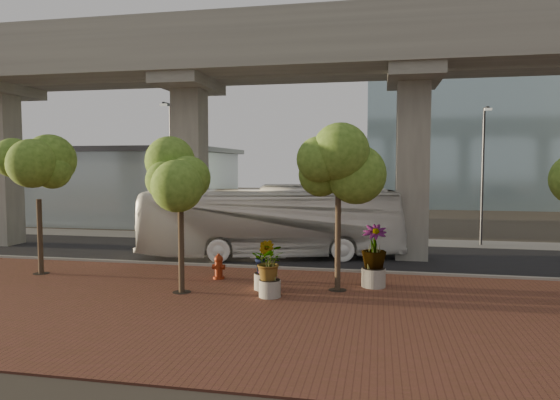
# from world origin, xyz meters

# --- Properties ---
(ground) EXTENTS (160.00, 160.00, 0.00)m
(ground) POSITION_xyz_m (0.00, 0.00, 0.00)
(ground) COLOR #352F26
(ground) RESTS_ON ground
(brick_plaza) EXTENTS (70.00, 13.00, 0.06)m
(brick_plaza) POSITION_xyz_m (0.00, -8.00, 0.03)
(brick_plaza) COLOR brown
(brick_plaza) RESTS_ON ground
(asphalt_road) EXTENTS (90.00, 8.00, 0.04)m
(asphalt_road) POSITION_xyz_m (0.00, 2.00, 0.02)
(asphalt_road) COLOR black
(asphalt_road) RESTS_ON ground
(curb_strip) EXTENTS (70.00, 0.25, 0.16)m
(curb_strip) POSITION_xyz_m (0.00, -2.00, 0.08)
(curb_strip) COLOR gray
(curb_strip) RESTS_ON ground
(far_sidewalk) EXTENTS (90.00, 3.00, 0.06)m
(far_sidewalk) POSITION_xyz_m (0.00, 7.50, 0.03)
(far_sidewalk) COLOR gray
(far_sidewalk) RESTS_ON ground
(transit_viaduct) EXTENTS (72.00, 5.60, 12.40)m
(transit_viaduct) POSITION_xyz_m (0.00, 2.00, 7.29)
(transit_viaduct) COLOR gray
(transit_viaduct) RESTS_ON ground
(station_pavilion) EXTENTS (23.00, 13.00, 6.30)m
(station_pavilion) POSITION_xyz_m (-20.00, 16.00, 3.22)
(station_pavilion) COLOR silver
(station_pavilion) RESTS_ON ground
(transit_bus) EXTENTS (13.90, 6.10, 3.77)m
(transit_bus) POSITION_xyz_m (-1.18, 1.00, 1.89)
(transit_bus) COLOR white
(transit_bus) RESTS_ON ground
(fire_hydrant) EXTENTS (0.53, 0.48, 1.07)m
(fire_hydrant) POSITION_xyz_m (-2.24, -4.46, 0.57)
(fire_hydrant) COLOR maroon
(fire_hydrant) RESTS_ON ground
(planter_front) EXTENTS (1.78, 1.78, 1.95)m
(planter_front) POSITION_xyz_m (0.50, -6.88, 1.25)
(planter_front) COLOR #A09D91
(planter_front) RESTS_ON ground
(planter_right) EXTENTS (2.30, 2.30, 2.45)m
(planter_right) POSITION_xyz_m (4.19, -4.60, 1.55)
(planter_right) COLOR gray
(planter_right) RESTS_ON ground
(planter_left) EXTENTS (1.77, 1.77, 1.95)m
(planter_left) POSITION_xyz_m (0.06, -5.84, 1.25)
(planter_left) COLOR #A29A92
(planter_left) RESTS_ON ground
(street_tree_far_west) EXTENTS (3.56, 3.56, 5.97)m
(street_tree_far_west) POSITION_xyz_m (-10.28, -5.03, 4.39)
(street_tree_far_west) COLOR #49372A
(street_tree_far_west) RESTS_ON ground
(street_tree_near_west) EXTENTS (3.05, 3.05, 5.67)m
(street_tree_near_west) POSITION_xyz_m (-2.91, -6.88, 4.32)
(street_tree_near_west) COLOR #49372A
(street_tree_near_west) RESTS_ON ground
(street_tree_near_east) EXTENTS (3.52, 3.52, 6.54)m
(street_tree_near_east) POSITION_xyz_m (2.84, -5.42, 4.97)
(street_tree_near_east) COLOR #49372A
(street_tree_near_east) RESTS_ON ground
(streetlamp_west) EXTENTS (0.44, 1.29, 8.92)m
(streetlamp_west) POSITION_xyz_m (-9.47, 7.23, 5.20)
(streetlamp_west) COLOR #2A2B2F
(streetlamp_west) RESTS_ON ground
(streetlamp_east) EXTENTS (0.41, 1.19, 8.18)m
(streetlamp_east) POSITION_xyz_m (10.42, 7.15, 4.78)
(streetlamp_east) COLOR #2E2F34
(streetlamp_east) RESTS_ON ground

